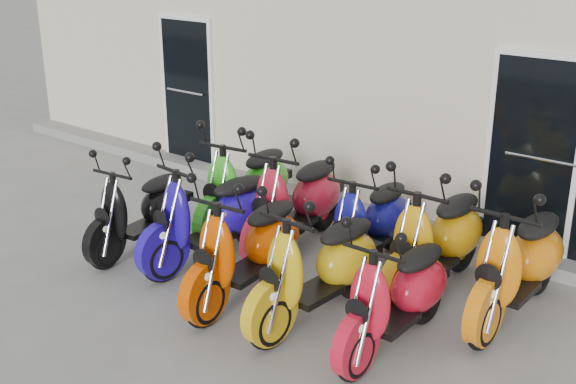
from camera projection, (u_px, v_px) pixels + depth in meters
name	position (u px, v px, depth m)	size (l,w,h in m)	color
ground	(253.00, 272.00, 7.82)	(80.00, 80.00, 0.00)	gray
building	(475.00, 60.00, 11.08)	(14.00, 6.00, 3.20)	beige
front_step	(357.00, 212.00, 9.27)	(14.00, 0.40, 0.15)	gray
door_left	(188.00, 87.00, 10.86)	(1.07, 0.08, 2.22)	black
scooter_front_black	(140.00, 198.00, 8.15)	(0.63, 1.73, 1.28)	black
scooter_front_blue	(211.00, 202.00, 7.80)	(0.71, 1.95, 1.44)	#1E0B9F
scooter_front_orange_a	(247.00, 234.00, 7.02)	(0.69, 1.91, 1.41)	#D44400
scooter_front_orange_b	(318.00, 252.00, 6.61)	(0.69, 1.91, 1.41)	gold
scooter_front_red	(397.00, 281.00, 6.17)	(0.65, 1.79, 1.32)	red
scooter_back_green	(246.00, 174.00, 8.64)	(0.72, 1.99, 1.47)	green
scooter_back_red	(296.00, 187.00, 8.17)	(0.73, 2.00, 1.48)	#B1182D
scooter_back_blue	(370.00, 210.00, 7.71)	(0.66, 1.82, 1.34)	navy
scooter_back_yellow	(437.00, 225.00, 7.14)	(0.72, 1.98, 1.47)	orange
scooter_back_extra	(520.00, 248.00, 6.64)	(0.72, 1.98, 1.47)	orange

